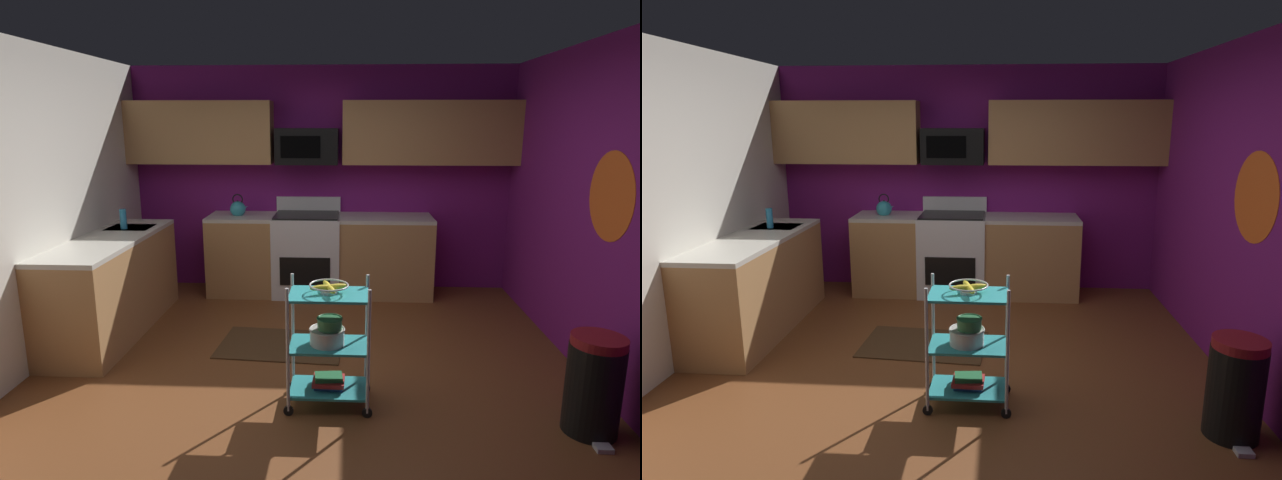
{
  "view_description": "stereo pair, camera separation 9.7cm",
  "coord_description": "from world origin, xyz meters",
  "views": [
    {
      "loc": [
        0.31,
        -3.8,
        1.98
      ],
      "look_at": [
        0.1,
        0.28,
        1.05
      ],
      "focal_mm": 29.5,
      "sensor_mm": 36.0,
      "label": 1
    },
    {
      "loc": [
        0.4,
        -3.8,
        1.98
      ],
      "look_at": [
        0.1,
        0.28,
        1.05
      ],
      "focal_mm": 29.5,
      "sensor_mm": 36.0,
      "label": 2
    }
  ],
  "objects": [
    {
      "name": "fruit_bowl",
      "position": [
        0.19,
        -0.39,
        0.88
      ],
      "size": [
        0.27,
        0.27,
        0.07
      ],
      "color": "silver",
      "rests_on": "rolling_cart"
    },
    {
      "name": "wall_flower_decal",
      "position": [
        2.2,
        0.04,
        1.45
      ],
      "size": [
        0.0,
        0.66,
        0.66
      ],
      "primitive_type": "cylinder",
      "rotation": [
        0.0,
        1.57,
        0.0
      ],
      "color": "#E5591E"
    },
    {
      "name": "trash_can",
      "position": [
        1.9,
        -0.64,
        0.33
      ],
      "size": [
        0.34,
        0.42,
        0.66
      ],
      "color": "black",
      "rests_on": "ground"
    },
    {
      "name": "book_stack",
      "position": [
        0.19,
        -0.39,
        0.17
      ],
      "size": [
        0.23,
        0.19,
        0.09
      ],
      "color": "#1E4C8C",
      "rests_on": "rolling_cart"
    },
    {
      "name": "mixing_bowl_small",
      "position": [
        0.2,
        -0.4,
        0.62
      ],
      "size": [
        0.18,
        0.18,
        0.08
      ],
      "color": "#387F4C",
      "rests_on": "rolling_cart"
    },
    {
      "name": "wall_left",
      "position": [
        -2.23,
        0.0,
        1.3
      ],
      "size": [
        0.06,
        4.8,
        2.6
      ],
      "primitive_type": "cube",
      "color": "silver",
      "rests_on": "ground"
    },
    {
      "name": "wall_back",
      "position": [
        0.0,
        2.43,
        1.3
      ],
      "size": [
        4.52,
        0.06,
        2.6
      ],
      "primitive_type": "cube",
      "color": "#751970",
      "rests_on": "ground"
    },
    {
      "name": "wall_right",
      "position": [
        2.23,
        0.0,
        1.3
      ],
      "size": [
        0.06,
        4.8,
        2.6
      ],
      "primitive_type": "cube",
      "color": "#751970",
      "rests_on": "ground"
    },
    {
      "name": "rolling_cart",
      "position": [
        0.19,
        -0.39,
        0.45
      ],
      "size": [
        0.61,
        0.36,
        0.91
      ],
      "color": "silver",
      "rests_on": "ground"
    },
    {
      "name": "oven_range",
      "position": [
        -0.15,
        2.1,
        0.48
      ],
      "size": [
        0.76,
        0.65,
        1.1
      ],
      "color": "white",
      "rests_on": "ground"
    },
    {
      "name": "counter_run",
      "position": [
        -0.82,
        1.57,
        0.46
      ],
      "size": [
        3.48,
        2.5,
        0.92
      ],
      "color": "#B27F4C",
      "rests_on": "ground"
    },
    {
      "name": "dish_soap_bottle",
      "position": [
        -1.93,
        1.27,
        1.02
      ],
      "size": [
        0.06,
        0.06,
        0.2
      ],
      "primitive_type": "cylinder",
      "color": "#2D8CBF",
      "rests_on": "counter_run"
    },
    {
      "name": "microwave",
      "position": [
        -0.15,
        2.21,
        1.7
      ],
      "size": [
        0.7,
        0.39,
        0.4
      ],
      "color": "black"
    },
    {
      "name": "upper_cabinets",
      "position": [
        0.03,
        2.23,
        1.85
      ],
      "size": [
        4.4,
        0.33,
        0.7
      ],
      "color": "#B27F4C"
    },
    {
      "name": "floor_rug",
      "position": [
        -0.27,
        0.59,
        0.01
      ],
      "size": [
        1.15,
        0.78,
        0.01
      ],
      "primitive_type": "cube",
      "rotation": [
        0.0,
        0.0,
        -0.07
      ],
      "color": "#472D19",
      "rests_on": "ground"
    },
    {
      "name": "mixing_bowl_large",
      "position": [
        0.18,
        -0.39,
        0.52
      ],
      "size": [
        0.25,
        0.25,
        0.11
      ],
      "color": "silver",
      "rests_on": "rolling_cart"
    },
    {
      "name": "floor",
      "position": [
        0.0,
        0.0,
        -0.02
      ],
      "size": [
        4.4,
        4.8,
        0.04
      ],
      "primitive_type": "cube",
      "color": "brown",
      "rests_on": "ground"
    },
    {
      "name": "kettle",
      "position": [
        -0.94,
        2.1,
        1.0
      ],
      "size": [
        0.21,
        0.18,
        0.26
      ],
      "color": "teal",
      "rests_on": "counter_run"
    }
  ]
}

